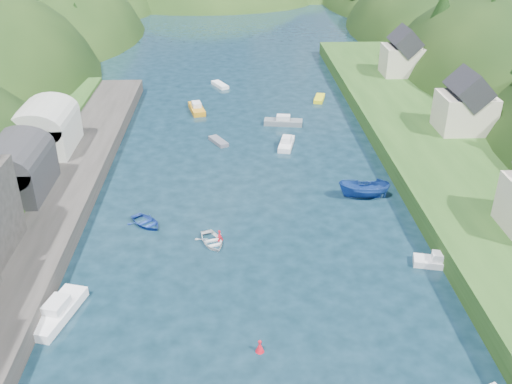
{
  "coord_description": "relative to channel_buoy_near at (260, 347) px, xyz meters",
  "views": [
    {
      "loc": [
        -2.25,
        -23.49,
        31.17
      ],
      "look_at": [
        0.0,
        28.0,
        4.0
      ],
      "focal_mm": 40.0,
      "sensor_mm": 36.0,
      "label": 1
    }
  ],
  "objects": [
    {
      "name": "ground",
      "position": [
        0.52,
        40.63,
        -0.48
      ],
      "size": [
        600.0,
        600.0,
        0.0
      ],
      "primitive_type": "plane",
      "color": "black",
      "rests_on": "ground"
    },
    {
      "name": "hillside_right",
      "position": [
        45.52,
        65.63,
        -7.89
      ],
      "size": [
        36.0,
        245.56,
        48.0
      ],
      "color": "black",
      "rests_on": "ground"
    },
    {
      "name": "far_hills",
      "position": [
        1.74,
        164.64,
        -11.28
      ],
      "size": [
        103.0,
        68.0,
        44.0
      ],
      "color": "black",
      "rests_on": "ground"
    },
    {
      "name": "hill_trees",
      "position": [
        1.14,
        55.45,
        10.65
      ],
      "size": [
        91.18,
        151.62,
        12.63
      ],
      "color": "black",
      "rests_on": "ground"
    },
    {
      "name": "boat_sheds",
      "position": [
        -25.48,
        29.63,
        4.79
      ],
      "size": [
        7.0,
        21.0,
        7.5
      ],
      "color": "#2D2D30",
      "rests_on": "quay_left"
    },
    {
      "name": "terrace_right",
      "position": [
        25.52,
        30.63,
        0.72
      ],
      "size": [
        16.0,
        120.0,
        2.4
      ],
      "primitive_type": "cube",
      "color": "#234719",
      "rests_on": "ground"
    },
    {
      "name": "right_bank_cottages",
      "position": [
        28.52,
        38.96,
        5.36
      ],
      "size": [
        9.0,
        59.24,
        8.41
      ],
      "color": "beige",
      "rests_on": "terrace_right"
    },
    {
      "name": "channel_buoy_near",
      "position": [
        0.0,
        0.0,
        0.0
      ],
      "size": [
        0.7,
        0.7,
        1.1
      ],
      "color": "red",
      "rests_on": "ground"
    },
    {
      "name": "channel_buoy_far",
      "position": [
        -3.29,
        16.02,
        0.0
      ],
      "size": [
        0.7,
        0.7,
        1.1
      ],
      "color": "red",
      "rests_on": "ground"
    },
    {
      "name": "moored_boats",
      "position": [
        2.47,
        18.29,
        0.12
      ],
      "size": [
        38.48,
        88.28,
        2.29
      ],
      "color": "silver",
      "rests_on": "ground"
    }
  ]
}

